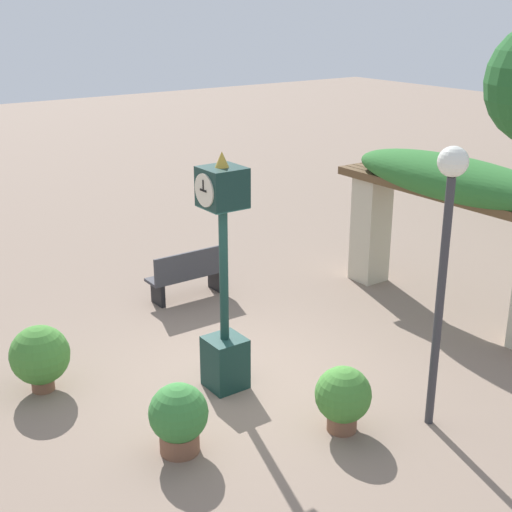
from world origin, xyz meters
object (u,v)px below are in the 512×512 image
at_px(pedestal_clock, 224,286).
at_px(potted_plant_near_left, 40,356).
at_px(potted_plant_far_left, 343,397).
at_px(potted_plant_near_right, 179,417).
at_px(lamp_post, 447,228).
at_px(park_bench, 189,275).

bearing_deg(pedestal_clock, potted_plant_near_left, -123.00).
bearing_deg(potted_plant_near_left, pedestal_clock, 57.00).
distance_m(pedestal_clock, potted_plant_far_left, 2.03).
bearing_deg(potted_plant_near_right, potted_plant_far_left, 67.49).
bearing_deg(potted_plant_far_left, pedestal_clock, -161.05).
bearing_deg(lamp_post, park_bench, -175.27).
relative_size(potted_plant_near_right, potted_plant_far_left, 1.03).
height_order(potted_plant_near_left, lamp_post, lamp_post).
bearing_deg(pedestal_clock, potted_plant_near_right, -52.90).
xyz_separation_m(potted_plant_far_left, park_bench, (-4.57, 0.56, -0.02)).
relative_size(potted_plant_near_left, potted_plant_far_left, 1.11).
distance_m(pedestal_clock, potted_plant_near_left, 2.59).
relative_size(potted_plant_far_left, park_bench, 0.57).
distance_m(potted_plant_near_right, park_bench, 4.49).
xyz_separation_m(pedestal_clock, park_bench, (-2.89, 1.13, -1.01)).
relative_size(pedestal_clock, park_bench, 2.22).
distance_m(pedestal_clock, potted_plant_near_right, 1.83).
bearing_deg(potted_plant_near_right, potted_plant_near_left, -160.42).
distance_m(park_bench, lamp_post, 5.48).
bearing_deg(potted_plant_near_left, park_bench, 116.55).
height_order(pedestal_clock, lamp_post, lamp_post).
distance_m(potted_plant_near_left, lamp_post, 5.38).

